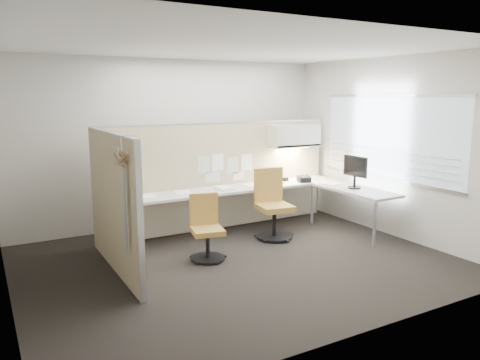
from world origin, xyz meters
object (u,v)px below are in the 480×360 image
chair_left (206,230)px  phone (304,179)px  monitor (355,170)px  desk (254,195)px  chair_right (272,206)px

chair_left → phone: 2.41m
chair_left → monitor: (2.61, -0.05, 0.62)m
chair_left → desk: bearing=44.5°
monitor → phone: (-0.36, 0.86, -0.25)m
desk → phone: 1.02m
chair_right → phone: chair_right is taller
desk → monitor: 1.67m
chair_right → chair_left: bearing=-155.6°
monitor → phone: size_ratio=2.09×
chair_left → monitor: 2.68m
desk → monitor: bearing=-31.9°
chair_right → phone: 1.06m
monitor → chair_right: bearing=70.6°
chair_right → monitor: monitor is taller
desk → chair_left: size_ratio=4.57×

